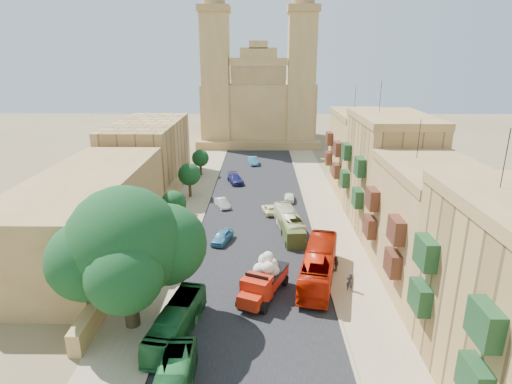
{
  "coord_description": "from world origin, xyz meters",
  "views": [
    {
      "loc": [
        0.59,
        -24.9,
        20.46
      ],
      "look_at": [
        0.0,
        26.0,
        4.0
      ],
      "focal_mm": 30.0,
      "sensor_mm": 36.0,
      "label": 1
    }
  ],
  "objects_px": {
    "car_white_a": "(222,203)",
    "pedestrian_c": "(336,263)",
    "bus_cream_east": "(289,221)",
    "pedestrian_a": "(350,282)",
    "street_tree_a": "(149,248)",
    "car_white_b": "(289,197)",
    "bus_red_east": "(319,265)",
    "car_blue_a": "(222,237)",
    "car_cream": "(269,209)",
    "street_tree_b": "(174,203)",
    "car_blue_b": "(253,161)",
    "red_truck": "(263,279)",
    "church": "(259,102)",
    "olive_pickup": "(293,234)",
    "street_tree_d": "(200,158)",
    "car_dkblue": "(235,179)",
    "ficus_tree": "(127,247)",
    "street_tree_c": "(189,175)",
    "bus_green_north": "(176,322)"
  },
  "relations": [
    {
      "from": "street_tree_c",
      "to": "pedestrian_c",
      "type": "height_order",
      "value": "street_tree_c"
    },
    {
      "from": "red_truck",
      "to": "olive_pickup",
      "type": "relative_size",
      "value": 1.39
    },
    {
      "from": "bus_cream_east",
      "to": "car_dkblue",
      "type": "bearing_deg",
      "value": -78.26
    },
    {
      "from": "car_white_a",
      "to": "car_cream",
      "type": "relative_size",
      "value": 0.96
    },
    {
      "from": "church",
      "to": "olive_pickup",
      "type": "relative_size",
      "value": 7.26
    },
    {
      "from": "ficus_tree",
      "to": "street_tree_b",
      "type": "xyz_separation_m",
      "value": [
        -0.6,
        19.99,
        -3.58
      ]
    },
    {
      "from": "olive_pickup",
      "to": "bus_red_east",
      "type": "height_order",
      "value": "bus_red_east"
    },
    {
      "from": "car_dkblue",
      "to": "pedestrian_c",
      "type": "xyz_separation_m",
      "value": [
        11.67,
        -30.08,
        0.07
      ]
    },
    {
      "from": "olive_pickup",
      "to": "pedestrian_a",
      "type": "bearing_deg",
      "value": -67.53
    },
    {
      "from": "street_tree_b",
      "to": "red_truck",
      "type": "distance_m",
      "value": 19.06
    },
    {
      "from": "street_tree_c",
      "to": "red_truck",
      "type": "xyz_separation_m",
      "value": [
        10.85,
        -27.6,
        -1.76
      ]
    },
    {
      "from": "car_blue_a",
      "to": "car_dkblue",
      "type": "distance_m",
      "value": 23.42
    },
    {
      "from": "street_tree_d",
      "to": "bus_cream_east",
      "type": "relative_size",
      "value": 0.52
    },
    {
      "from": "red_truck",
      "to": "car_white_b",
      "type": "bearing_deg",
      "value": 81.39
    },
    {
      "from": "bus_cream_east",
      "to": "pedestrian_a",
      "type": "distance_m",
      "value": 14.52
    },
    {
      "from": "street_tree_b",
      "to": "pedestrian_a",
      "type": "xyz_separation_m",
      "value": [
        18.67,
        -14.59,
        -2.29
      ]
    },
    {
      "from": "ficus_tree",
      "to": "car_cream",
      "type": "height_order",
      "value": "ficus_tree"
    },
    {
      "from": "bus_cream_east",
      "to": "pedestrian_c",
      "type": "relative_size",
      "value": 5.63
    },
    {
      "from": "ficus_tree",
      "to": "pedestrian_c",
      "type": "relative_size",
      "value": 7.21
    },
    {
      "from": "car_cream",
      "to": "pedestrian_c",
      "type": "height_order",
      "value": "pedestrian_c"
    },
    {
      "from": "bus_red_east",
      "to": "car_white_b",
      "type": "height_order",
      "value": "bus_red_east"
    },
    {
      "from": "car_white_a",
      "to": "pedestrian_c",
      "type": "distance_m",
      "value": 22.39
    },
    {
      "from": "ficus_tree",
      "to": "bus_cream_east",
      "type": "distance_m",
      "value": 24.01
    },
    {
      "from": "car_blue_b",
      "to": "street_tree_b",
      "type": "bearing_deg",
      "value": -116.06
    },
    {
      "from": "bus_cream_east",
      "to": "pedestrian_c",
      "type": "xyz_separation_m",
      "value": [
        4.04,
        -10.07,
        -0.45
      ]
    },
    {
      "from": "car_cream",
      "to": "car_blue_a",
      "type": "bearing_deg",
      "value": 46.27
    },
    {
      "from": "car_white_b",
      "to": "pedestrian_c",
      "type": "distance_m",
      "value": 21.44
    },
    {
      "from": "street_tree_d",
      "to": "olive_pickup",
      "type": "relative_size",
      "value": 0.92
    },
    {
      "from": "car_dkblue",
      "to": "car_blue_b",
      "type": "height_order",
      "value": "car_blue_b"
    },
    {
      "from": "street_tree_a",
      "to": "car_white_b",
      "type": "height_order",
      "value": "street_tree_a"
    },
    {
      "from": "red_truck",
      "to": "car_blue_b",
      "type": "bearing_deg",
      "value": 92.1
    },
    {
      "from": "red_truck",
      "to": "bus_cream_east",
      "type": "bearing_deg",
      "value": 77.95
    },
    {
      "from": "car_blue_a",
      "to": "car_dkblue",
      "type": "bearing_deg",
      "value": 107.08
    },
    {
      "from": "pedestrian_c",
      "to": "bus_green_north",
      "type": "bearing_deg",
      "value": -69.79
    },
    {
      "from": "church",
      "to": "car_white_a",
      "type": "xyz_separation_m",
      "value": [
        -4.8,
        -47.18,
        -8.91
      ]
    },
    {
      "from": "street_tree_b",
      "to": "street_tree_d",
      "type": "relative_size",
      "value": 1.03
    },
    {
      "from": "street_tree_c",
      "to": "car_blue_b",
      "type": "relative_size",
      "value": 1.18
    },
    {
      "from": "bus_red_east",
      "to": "car_white_a",
      "type": "height_order",
      "value": "bus_red_east"
    },
    {
      "from": "olive_pickup",
      "to": "ficus_tree",
      "type": "bearing_deg",
      "value": -130.57
    },
    {
      "from": "red_truck",
      "to": "car_blue_a",
      "type": "xyz_separation_m",
      "value": [
        -4.62,
        11.35,
        -1.02
      ]
    },
    {
      "from": "bus_cream_east",
      "to": "car_blue_a",
      "type": "xyz_separation_m",
      "value": [
        -7.77,
        -3.41,
        -0.57
      ]
    },
    {
      "from": "street_tree_b",
      "to": "pedestrian_c",
      "type": "height_order",
      "value": "street_tree_b"
    },
    {
      "from": "car_white_b",
      "to": "car_cream",
      "type": "bearing_deg",
      "value": 63.89
    },
    {
      "from": "car_blue_a",
      "to": "car_cream",
      "type": "relative_size",
      "value": 1.02
    },
    {
      "from": "bus_cream_east",
      "to": "bus_red_east",
      "type": "bearing_deg",
      "value": 90.71
    },
    {
      "from": "bus_cream_east",
      "to": "car_blue_b",
      "type": "xyz_separation_m",
      "value": [
        -4.89,
        32.77,
        -0.52
      ]
    },
    {
      "from": "street_tree_c",
      "to": "car_dkblue",
      "type": "xyz_separation_m",
      "value": [
        6.37,
        7.17,
        -2.73
      ]
    },
    {
      "from": "pedestrian_c",
      "to": "red_truck",
      "type": "bearing_deg",
      "value": -73.89
    },
    {
      "from": "car_blue_a",
      "to": "car_dkblue",
      "type": "relative_size",
      "value": 0.8
    },
    {
      "from": "car_blue_b",
      "to": "pedestrian_a",
      "type": "distance_m",
      "value": 47.49
    }
  ]
}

